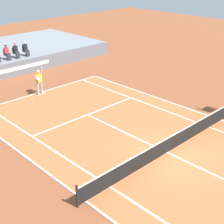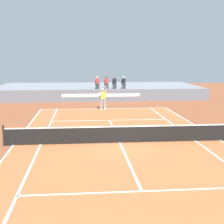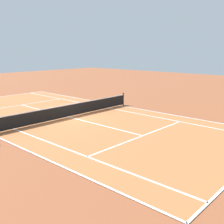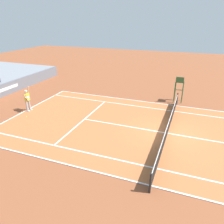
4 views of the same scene
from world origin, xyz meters
name	(u,v)px [view 3 (image 3 of 4)]	position (x,y,z in m)	size (l,w,h in m)	color
ground_plane	(69,117)	(0.00, 0.00, 0.00)	(80.00, 80.00, 0.00)	brown
court	(69,117)	(0.00, 0.00, 0.01)	(11.08, 23.88, 0.03)	#B76638
net	(69,110)	(0.00, 0.00, 0.52)	(11.98, 0.10, 1.07)	black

